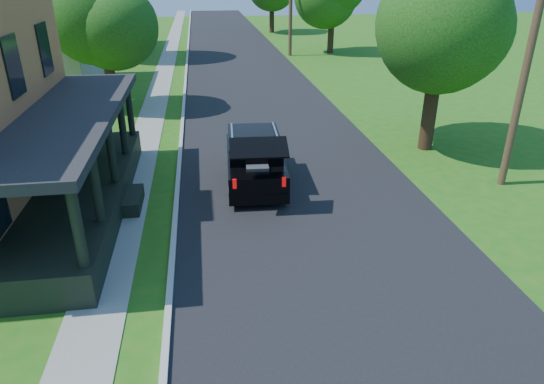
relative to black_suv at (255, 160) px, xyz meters
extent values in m
plane|color=#1D6414|center=(1.40, -7.33, -0.86)|extent=(140.00, 140.00, 0.00)
cube|color=black|center=(1.40, 12.67, -0.86)|extent=(8.00, 120.00, 0.02)
cube|color=#ABABA6|center=(-2.65, 12.67, -0.86)|extent=(0.15, 120.00, 0.12)
cube|color=gray|center=(-4.20, 12.67, -0.86)|extent=(1.30, 120.00, 0.03)
cube|color=black|center=(-5.40, -1.33, -0.41)|extent=(2.40, 10.00, 0.90)
cube|color=black|center=(-5.40, -1.33, 2.14)|extent=(2.60, 10.30, 0.25)
cube|color=#9E9B8C|center=(-12.10, 16.67, 1.64)|extent=(8.00, 8.00, 5.00)
cube|color=#9E9B8C|center=(-12.10, 32.67, 1.64)|extent=(8.00, 8.00, 5.00)
cube|color=black|center=(0.00, 0.00, -0.21)|extent=(2.06, 4.48, 0.85)
cube|color=black|center=(0.01, 0.15, 0.47)|extent=(1.83, 2.81, 0.55)
cube|color=black|center=(0.01, 0.15, 0.77)|extent=(1.87, 2.90, 0.08)
cube|color=black|center=(-0.11, -2.14, 1.19)|extent=(1.74, 1.00, 0.38)
cube|color=#38393E|center=(-0.07, -1.31, 0.09)|extent=(0.73, 0.63, 0.45)
cube|color=#B4B4B9|center=(-0.73, 0.19, 0.86)|extent=(0.18, 2.42, 0.06)
cube|color=#B4B4B9|center=(0.75, 0.11, 0.86)|extent=(0.18, 2.42, 0.06)
cube|color=#990505|center=(-0.85, -2.14, 0.09)|extent=(0.12, 0.07, 0.30)
cube|color=#990505|center=(0.63, -2.21, 0.09)|extent=(0.12, 0.07, 0.30)
cylinder|color=black|center=(-0.73, 1.49, -0.52)|extent=(0.27, 0.69, 0.68)
cylinder|color=black|center=(0.88, 1.41, -0.52)|extent=(0.27, 0.69, 0.68)
cylinder|color=black|center=(-0.88, -1.41, -0.52)|extent=(0.27, 0.69, 0.68)
cylinder|color=black|center=(0.73, -1.49, -0.52)|extent=(0.27, 0.69, 0.68)
cylinder|color=black|center=(-6.20, 10.42, 0.55)|extent=(0.55, 0.55, 2.82)
sphere|color=#367920|center=(-6.20, 10.42, 3.45)|extent=(4.75, 4.75, 4.44)
sphere|color=#367920|center=(-5.86, 10.12, 4.43)|extent=(4.12, 4.12, 3.85)
sphere|color=#367920|center=(-6.63, 10.82, 3.94)|extent=(4.22, 4.22, 3.95)
cylinder|color=black|center=(-7.59, 26.26, 1.21)|extent=(0.63, 0.63, 4.12)
cylinder|color=black|center=(7.32, 2.47, 0.50)|extent=(0.68, 0.68, 2.71)
sphere|color=#367920|center=(7.32, 2.47, 3.54)|extent=(6.16, 6.16, 5.06)
sphere|color=#367920|center=(7.78, 2.28, 4.66)|extent=(5.34, 5.34, 4.39)
sphere|color=#367920|center=(6.74, 2.74, 4.10)|extent=(5.48, 5.48, 4.50)
cylinder|color=black|center=(9.61, 26.83, 0.71)|extent=(0.66, 0.66, 3.13)
cylinder|color=black|center=(6.65, 41.63, 0.83)|extent=(0.58, 0.58, 3.37)
cylinder|color=#3E2A1C|center=(8.40, -1.33, 3.05)|extent=(0.29, 0.29, 7.81)
camera|label=1|loc=(-1.65, -15.31, 5.96)|focal=32.00mm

